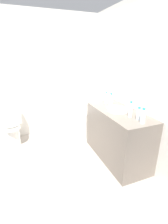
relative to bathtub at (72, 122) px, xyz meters
The scene contains 16 objects.
ground_plane 1.19m from the bathtub, 125.42° to the right, with size 3.83×3.83×0.00m, color #9E9389.
wall_back_tiled 1.26m from the bathtub, 147.52° to the left, with size 3.23×0.10×2.59m, color silver.
wall_right_mirror 1.57m from the bathtub, 49.41° to the right, with size 0.10×3.02×2.59m, color silver.
bathtub is the anchor object (origin of this frame).
toilet 1.25m from the bathtub, behind, with size 0.38×0.50×0.72m.
vanity_counter 1.21m from the bathtub, 67.50° to the right, with size 0.58×1.31×0.88m, color #6B6056.
sink_basin 1.33m from the bathtub, 68.41° to the right, with size 0.33×0.33×0.04m, color white.
sink_faucet 1.41m from the bathtub, 60.43° to the right, with size 0.13×0.15×0.06m.
water_bottle_0 1.63m from the bathtub, 71.72° to the right, with size 0.06×0.06×0.24m.
water_bottle_1 1.15m from the bathtub, 57.62° to the right, with size 0.07×0.07×0.22m.
water_bottle_2 1.85m from the bathtub, 73.83° to the right, with size 0.07×0.07×0.21m.
water_bottle_3 1.74m from the bathtub, 71.41° to the right, with size 0.06×0.06×0.19m.
water_bottle_4 1.02m from the bathtub, 45.80° to the right, with size 0.06×0.06×0.19m.
drinking_glass_0 1.02m from the bathtub, 54.27° to the right, with size 0.06×0.06×0.08m, color white.
soap_dish 1.19m from the bathtub, 59.49° to the right, with size 0.09×0.06×0.02m, color white.
toilet_paper_roll 1.46m from the bathtub, behind, with size 0.11×0.11×0.12m, color white.
Camera 1 is at (-0.32, -2.29, 1.77)m, focal length 25.90 mm.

